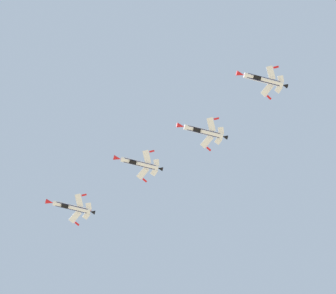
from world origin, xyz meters
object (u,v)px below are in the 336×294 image
object	(u,v)px
fighter_jet_lead	(71,207)
fighter_jet_left_outer	(262,80)
fighter_jet_right_wing	(203,131)
fighter_jet_left_wing	(139,163)

from	to	relation	value
fighter_jet_lead	fighter_jet_left_outer	size ratio (longest dim) A/B	1.00
fighter_jet_right_wing	fighter_jet_left_outer	size ratio (longest dim) A/B	1.00
fighter_jet_lead	fighter_jet_left_wing	distance (m)	25.74
fighter_jet_left_wing	fighter_jet_left_outer	xyz separation A→B (m)	(45.95, -0.90, -0.52)
fighter_jet_lead	fighter_jet_right_wing	xyz separation A→B (m)	(48.27, 2.49, -0.66)
fighter_jet_left_wing	fighter_jet_left_outer	world-z (taller)	fighter_jet_left_wing
fighter_jet_left_wing	fighter_jet_lead	bearing A→B (deg)	43.24
fighter_jet_right_wing	fighter_jet_left_outer	distance (m)	23.57
fighter_jet_left_wing	fighter_jet_right_wing	distance (m)	23.03
fighter_jet_left_wing	fighter_jet_right_wing	bearing A→B (deg)	-134.57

